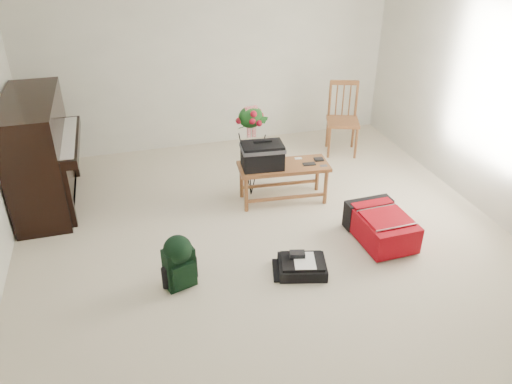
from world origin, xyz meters
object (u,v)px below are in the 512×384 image
object	(u,v)px
dining_chair	(342,119)
flower_stand	(251,152)
black_duffel	(302,266)
red_suitcase	(379,223)
green_backpack	(179,260)
piano	(41,155)
bench	(270,159)

from	to	relation	value
dining_chair	flower_stand	xyz separation A→B (m)	(-1.52, -0.83, 0.08)
black_duffel	flower_stand	xyz separation A→B (m)	(-0.07, 1.54, 0.49)
dining_chair	flower_stand	world-z (taller)	flower_stand
red_suitcase	green_backpack	xyz separation A→B (m)	(-2.08, -0.20, 0.12)
piano	red_suitcase	size ratio (longest dim) A/B	2.03
bench	flower_stand	bearing A→B (deg)	126.93
red_suitcase	black_duffel	size ratio (longest dim) A/B	1.43
flower_stand	black_duffel	bearing A→B (deg)	-92.70
black_duffel	bench	bearing A→B (deg)	101.05
bench	black_duffel	xyz separation A→B (m)	(-0.08, -1.30, -0.49)
green_backpack	flower_stand	size ratio (longest dim) A/B	0.46
red_suitcase	flower_stand	size ratio (longest dim) A/B	0.65
bench	black_duffel	bearing A→B (deg)	-88.27
bench	flower_stand	size ratio (longest dim) A/B	0.93
dining_chair	green_backpack	distance (m)	3.43
bench	dining_chair	size ratio (longest dim) A/B	1.08
black_duffel	red_suitcase	bearing A→B (deg)	33.19
green_backpack	bench	bearing A→B (deg)	28.28
dining_chair	green_backpack	size ratio (longest dim) A/B	1.86
piano	dining_chair	bearing A→B (deg)	5.48
bench	green_backpack	size ratio (longest dim) A/B	2.01
piano	dining_chair	xyz separation A→B (m)	(3.80, 0.36, -0.13)
bench	green_backpack	bearing A→B (deg)	-130.28
bench	dining_chair	distance (m)	1.74
flower_stand	dining_chair	bearing A→B (deg)	23.54
green_backpack	dining_chair	bearing A→B (deg)	25.09
piano	flower_stand	distance (m)	2.33
bench	red_suitcase	size ratio (longest dim) A/B	1.43
bench	black_duffel	size ratio (longest dim) A/B	2.04
piano	black_duffel	bearing A→B (deg)	-40.49
dining_chair	black_duffel	distance (m)	2.81
black_duffel	green_backpack	world-z (taller)	green_backpack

